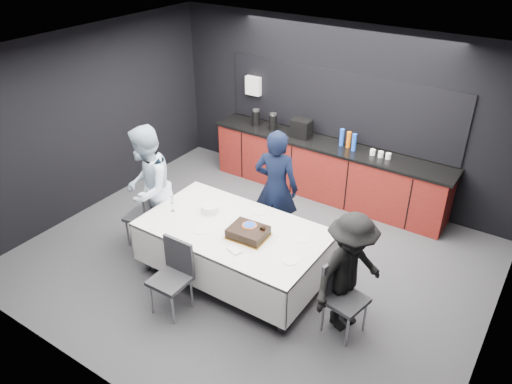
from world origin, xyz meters
TOP-DOWN VIEW (x-y plane):
  - ground at (0.00, 0.00)m, footprint 6.00×6.00m
  - room_shell at (0.00, 0.00)m, footprint 6.04×5.04m
  - kitchenette at (-0.02, 2.22)m, footprint 4.10×0.64m
  - party_table at (0.00, -0.40)m, footprint 2.32×1.32m
  - cake_assembly at (0.26, -0.46)m, footprint 0.50×0.42m
  - plate_stack at (-0.48, -0.27)m, footprint 0.23×0.23m
  - loose_plate_near at (-0.30, -0.67)m, footprint 0.22×0.22m
  - loose_plate_right_a at (0.83, -0.14)m, footprint 0.19×0.19m
  - loose_plate_right_b at (0.92, -0.58)m, footprint 0.20×0.20m
  - loose_plate_far at (0.05, 0.08)m, footprint 0.22×0.22m
  - fork_pile at (0.29, -0.80)m, footprint 0.19×0.15m
  - champagne_flute at (-0.90, -0.53)m, footprint 0.06×0.06m
  - chair_left at (-1.47, -0.47)m, footprint 0.50×0.50m
  - chair_right at (1.52, -0.48)m, footprint 0.49×0.49m
  - chair_near at (-0.27, -1.25)m, footprint 0.42×0.42m
  - person_center at (-0.01, 0.62)m, footprint 0.71×0.55m
  - person_left at (-1.44, -0.43)m, footprint 1.01×1.09m
  - person_right at (1.56, -0.39)m, footprint 0.84×1.10m

SIDE VIEW (x-z plane):
  - ground at x=0.00m, z-range 0.00..0.00m
  - chair_left at x=-1.47m, z-range 0.07..1.00m
  - chair_right at x=1.52m, z-range 0.07..1.00m
  - chair_near at x=-0.27m, z-range 0.07..1.00m
  - kitchenette at x=-0.02m, z-range -0.48..1.57m
  - party_table at x=0.00m, z-range 0.25..1.03m
  - person_right at x=1.56m, z-range 0.00..1.50m
  - loose_plate_near at x=-0.30m, z-range 0.78..0.79m
  - loose_plate_right_a at x=0.83m, z-range 0.78..0.79m
  - loose_plate_right_b at x=0.92m, z-range 0.78..0.79m
  - loose_plate_far at x=0.05m, z-range 0.78..0.79m
  - fork_pile at x=0.29m, z-range 0.78..0.81m
  - plate_stack at x=-0.48m, z-range 0.78..0.88m
  - cake_assembly at x=0.26m, z-range 0.76..0.92m
  - person_center at x=-0.01m, z-range 0.00..1.72m
  - person_left at x=-1.44m, z-range 0.00..1.80m
  - champagne_flute at x=-0.90m, z-range 0.83..1.05m
  - room_shell at x=0.00m, z-range 0.45..3.27m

